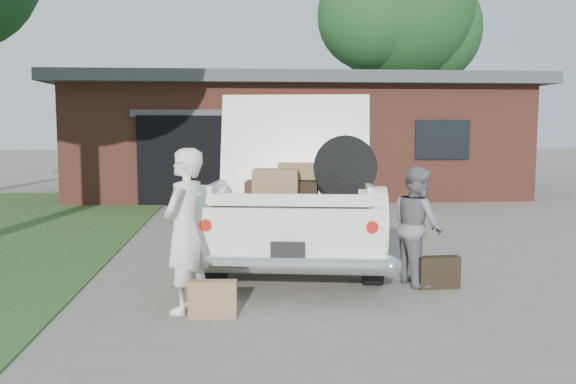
{
  "coord_description": "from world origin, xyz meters",
  "views": [
    {
      "loc": [
        -0.61,
        -7.1,
        1.93
      ],
      "look_at": [
        0.0,
        0.6,
        1.1
      ],
      "focal_mm": 38.0,
      "sensor_mm": 36.0,
      "label": 1
    }
  ],
  "objects": [
    {
      "name": "ground",
      "position": [
        0.0,
        0.0,
        0.0
      ],
      "size": [
        90.0,
        90.0,
        0.0
      ],
      "primitive_type": "plane",
      "color": "gray",
      "rests_on": "ground"
    },
    {
      "name": "house",
      "position": [
        0.98,
        11.47,
        1.67
      ],
      "size": [
        12.8,
        7.8,
        3.3
      ],
      "color": "brown",
      "rests_on": "ground"
    },
    {
      "name": "tree_right",
      "position": [
        5.57,
        16.44,
        6.21
      ],
      "size": [
        6.69,
        5.82,
        9.4
      ],
      "color": "#38281E",
      "rests_on": "ground"
    },
    {
      "name": "sedan",
      "position": [
        0.32,
        2.08,
        0.83
      ],
      "size": [
        3.02,
        5.94,
        2.33
      ],
      "rotation": [
        0.0,
        0.0,
        -0.15
      ],
      "color": "white",
      "rests_on": "ground"
    },
    {
      "name": "woman_left",
      "position": [
        -1.19,
        -0.79,
        0.86
      ],
      "size": [
        0.63,
        0.74,
        1.71
      ],
      "primitive_type": "imported",
      "rotation": [
        0.0,
        0.0,
        -1.99
      ],
      "color": "silver",
      "rests_on": "ground"
    },
    {
      "name": "woman_right",
      "position": [
        1.55,
        0.12,
        0.73
      ],
      "size": [
        0.68,
        0.8,
        1.45
      ],
      "primitive_type": "imported",
      "rotation": [
        0.0,
        0.0,
        1.78
      ],
      "color": "slate",
      "rests_on": "ground"
    },
    {
      "name": "suitcase_left",
      "position": [
        -0.9,
        -1.03,
        0.19
      ],
      "size": [
        0.5,
        0.19,
        0.38
      ],
      "primitive_type": "cube",
      "rotation": [
        0.0,
        0.0,
        -0.07
      ],
      "color": "#996F4E",
      "rests_on": "ground"
    },
    {
      "name": "suitcase_right",
      "position": [
        1.75,
        -0.12,
        0.19
      ],
      "size": [
        0.51,
        0.2,
        0.39
      ],
      "primitive_type": "cube",
      "rotation": [
        0.0,
        0.0,
        0.09
      ],
      "color": "black",
      "rests_on": "ground"
    }
  ]
}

